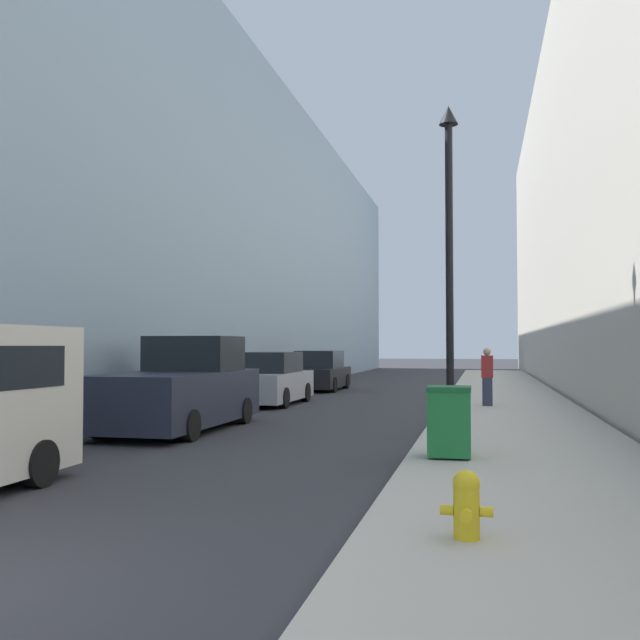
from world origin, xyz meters
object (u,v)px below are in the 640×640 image
Objects in this scene: lamppost at (449,249)px; pedestrian_on_sidewalk at (487,377)px; parked_sedan_far at (320,372)px; fire_hydrant at (466,503)px; trash_bin at (449,421)px; parked_sedan_near at (270,380)px; pickup_truck at (181,390)px.

pedestrian_on_sidewalk is (0.77, 6.64, -2.88)m from lamppost.
parked_sedan_far is at bearing 112.26° from lamppost.
parked_sedan_far reaches higher than fire_hydrant.
trash_bin is 0.24× the size of parked_sedan_near.
pickup_truck is at bearing 148.82° from trash_bin.
pedestrian_on_sidewalk is at bearing 88.92° from fire_hydrant.
trash_bin is at bearing -60.15° from parked_sedan_near.
fire_hydrant is at bearing -86.49° from lamppost.
trash_bin is 0.17× the size of lamppost.
pickup_truck is 14.69m from parked_sedan_far.
pedestrian_on_sidewalk is (6.90, -0.93, 0.23)m from parked_sedan_near.
fire_hydrant is 14.71m from pedestrian_on_sidewalk.
lamppost is at bearing -96.61° from pedestrian_on_sidewalk.
trash_bin is at bearing -87.77° from lamppost.
lamppost reaches higher than parked_sedan_near.
lamppost is at bearing 93.51° from fire_hydrant.
lamppost reaches higher than trash_bin.
trash_bin is at bearing 94.40° from fire_hydrant.
lamppost is at bearing -67.74° from parked_sedan_far.
trash_bin is 4.58m from lamppost.
trash_bin is 19.48m from parked_sedan_far.
trash_bin is at bearing -93.67° from pedestrian_on_sidewalk.
fire_hydrant is 24.10m from parked_sedan_far.
pickup_truck is 3.15× the size of pedestrian_on_sidewalk.
parked_sedan_near is (-6.26, 10.90, 0.05)m from trash_bin.
parked_sedan_near is at bearing 112.95° from fire_hydrant.
fire_hydrant is 8.76m from lamppost.
pickup_truck is 7.17m from parked_sedan_near.
trash_bin is 0.66× the size of pedestrian_on_sidewalk.
pedestrian_on_sidewalk reaches higher than parked_sedan_near.
fire_hydrant is at bearing -67.05° from parked_sedan_near.
lamppost is at bearing 92.23° from trash_bin.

